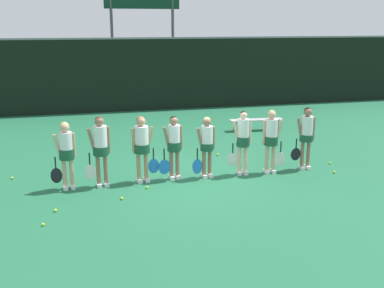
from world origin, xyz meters
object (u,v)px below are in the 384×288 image
at_px(player_1, 100,145).
at_px(player_4, 207,143).
at_px(tennis_ball_2, 12,178).
at_px(tennis_ball_8, 122,198).
at_px(player_5, 243,138).
at_px(tennis_ball_0, 147,187).
at_px(tennis_ball_1, 55,210).
at_px(tennis_ball_3, 218,155).
at_px(tennis_ball_5, 330,163).
at_px(player_6, 271,136).
at_px(tennis_ball_6, 334,172).
at_px(player_0, 66,150).
at_px(player_2, 142,143).
at_px(bench_courtside, 256,121).
at_px(scoreboard, 142,8).
at_px(player_7, 306,133).
at_px(tennis_ball_4, 291,154).
at_px(tennis_ball_7, 43,224).
at_px(player_3, 174,142).

distance_m(player_1, player_4, 2.69).
xyz_separation_m(tennis_ball_2, tennis_ball_8, (2.63, -2.11, 0.00)).
height_order(player_5, tennis_ball_0, player_5).
relative_size(player_1, tennis_ball_1, 25.00).
height_order(tennis_ball_3, tennis_ball_5, tennis_ball_3).
height_order(player_1, player_6, player_1).
distance_m(tennis_ball_2, tennis_ball_6, 8.52).
bearing_deg(player_0, player_2, -4.60).
bearing_deg(player_6, bench_courtside, 77.82).
relative_size(tennis_ball_2, tennis_ball_3, 0.96).
relative_size(player_1, tennis_ball_0, 26.59).
xyz_separation_m(player_6, tennis_ball_6, (1.67, -0.48, -0.98)).
bearing_deg(player_1, scoreboard, 71.80).
height_order(player_7, tennis_ball_0, player_7).
bearing_deg(tennis_ball_4, tennis_ball_6, -79.24).
height_order(bench_courtside, player_5, player_5).
height_order(bench_courtside, tennis_ball_8, bench_courtside).
relative_size(player_4, tennis_ball_7, 24.96).
xyz_separation_m(tennis_ball_2, tennis_ball_7, (0.97, -3.12, -0.00)).
xyz_separation_m(bench_courtside, tennis_ball_6, (0.15, -5.25, -0.34)).
height_order(tennis_ball_1, tennis_ball_2, tennis_ball_1).
xyz_separation_m(player_0, player_3, (2.65, 0.09, -0.01)).
height_order(tennis_ball_0, tennis_ball_4, tennis_ball_4).
bearing_deg(tennis_ball_5, player_3, -178.29).
relative_size(bench_courtside, tennis_ball_5, 30.32).
xyz_separation_m(player_2, tennis_ball_8, (-0.64, -1.12, -0.98)).
xyz_separation_m(scoreboard, player_3, (-0.91, -11.65, -3.68)).
bearing_deg(scoreboard, tennis_ball_6, -74.66).
height_order(tennis_ball_3, tennis_ball_4, same).
distance_m(player_5, player_6, 0.78).
height_order(player_1, tennis_ball_3, player_1).
height_order(player_3, tennis_ball_4, player_3).
height_order(player_2, tennis_ball_0, player_2).
xyz_separation_m(bench_courtside, player_6, (-1.52, -4.77, 0.65)).
bearing_deg(tennis_ball_5, player_6, -171.92).
xyz_separation_m(player_0, tennis_ball_1, (-0.26, -1.40, -0.95)).
height_order(tennis_ball_3, tennis_ball_8, tennis_ball_3).
distance_m(tennis_ball_2, tennis_ball_8, 3.37).
xyz_separation_m(tennis_ball_2, tennis_ball_4, (8.02, 0.25, 0.00)).
relative_size(player_4, tennis_ball_8, 23.81).
distance_m(bench_courtside, tennis_ball_3, 3.78).
xyz_separation_m(player_7, tennis_ball_8, (-5.14, -1.08, -1.00)).
bearing_deg(player_0, player_4, -6.58).
relative_size(tennis_ball_4, tennis_ball_5, 1.03).
bearing_deg(tennis_ball_5, tennis_ball_0, -172.54).
distance_m(bench_courtside, player_5, 5.27).
distance_m(player_4, player_5, 0.99).
relative_size(player_2, tennis_ball_0, 25.52).
relative_size(player_0, tennis_ball_4, 24.02).
height_order(tennis_ball_1, tennis_ball_6, same).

